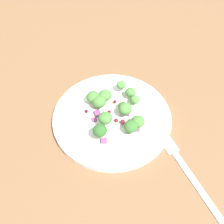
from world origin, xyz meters
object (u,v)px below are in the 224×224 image
object	(u,v)px
broccoli_floret_2	(121,85)
fork	(188,171)
broccoli_floret_0	(93,97)
plate	(112,117)
broccoli_floret_1	(105,95)

from	to	relation	value
broccoli_floret_2	fork	distance (cm)	22.95
broccoli_floret_0	fork	world-z (taller)	broccoli_floret_0
fork	broccoli_floret_2	bearing A→B (deg)	-90.95
plate	broccoli_floret_0	bearing A→B (deg)	-76.07
broccoli_floret_1	fork	distance (cm)	22.84
broccoli_floret_2	broccoli_floret_1	bearing A→B (deg)	5.66
plate	broccoli_floret_1	distance (cm)	5.06
plate	broccoli_floret_1	xyz separation A→B (cm)	(-1.18, -4.44, 2.11)
broccoli_floret_0	fork	bearing A→B (deg)	105.75
broccoli_floret_1	broccoli_floret_2	world-z (taller)	same
broccoli_floret_1	broccoli_floret_2	distance (cm)	4.45
broccoli_floret_0	broccoli_floret_1	distance (cm)	2.64
plate	fork	world-z (taller)	plate
plate	broccoli_floret_0	size ratio (longest dim) A/B	8.46
broccoli_floret_0	fork	xyz separation A→B (cm)	(-6.54, 23.17, -2.87)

